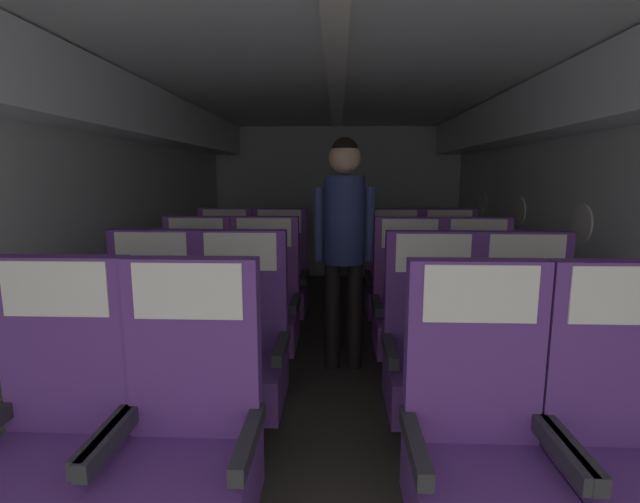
# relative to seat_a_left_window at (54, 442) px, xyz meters

# --- Properties ---
(ground) EXTENTS (3.58, 6.76, 0.02)m
(ground) POSITION_rel_seat_a_left_window_xyz_m (0.98, 1.67, -0.47)
(ground) COLOR #3D3833
(fuselage_shell) EXTENTS (3.46, 6.41, 2.10)m
(fuselage_shell) POSITION_rel_seat_a_left_window_xyz_m (0.98, 1.92, 1.06)
(fuselage_shell) COLOR silver
(fuselage_shell) RESTS_ON ground
(seat_a_left_window) EXTENTS (0.51, 0.47, 1.11)m
(seat_a_left_window) POSITION_rel_seat_a_left_window_xyz_m (0.00, 0.00, 0.00)
(seat_a_left_window) COLOR #38383D
(seat_a_left_window) RESTS_ON ground
(seat_a_left_aisle) EXTENTS (0.51, 0.47, 1.11)m
(seat_a_left_aisle) POSITION_rel_seat_a_left_window_xyz_m (0.48, -0.01, 0.00)
(seat_a_left_aisle) COLOR #38383D
(seat_a_left_aisle) RESTS_ON ground
(seat_a_right_aisle) EXTENTS (0.51, 0.47, 1.11)m
(seat_a_right_aisle) POSITION_rel_seat_a_left_window_xyz_m (1.97, -0.01, 0.00)
(seat_a_right_aisle) COLOR #38383D
(seat_a_right_aisle) RESTS_ON ground
(seat_a_right_window) EXTENTS (0.51, 0.47, 1.11)m
(seat_a_right_window) POSITION_rel_seat_a_left_window_xyz_m (1.48, -0.01, 0.00)
(seat_a_right_window) COLOR #38383D
(seat_a_right_window) RESTS_ON ground
(seat_b_left_window) EXTENTS (0.51, 0.47, 1.11)m
(seat_b_left_window) POSITION_rel_seat_a_left_window_xyz_m (0.01, 0.83, 0.00)
(seat_b_left_window) COLOR #38383D
(seat_b_left_window) RESTS_ON ground
(seat_b_left_aisle) EXTENTS (0.51, 0.47, 1.11)m
(seat_b_left_aisle) POSITION_rel_seat_a_left_window_xyz_m (0.49, 0.82, 0.00)
(seat_b_left_aisle) COLOR #38383D
(seat_b_left_aisle) RESTS_ON ground
(seat_b_right_aisle) EXTENTS (0.51, 0.47, 1.11)m
(seat_b_right_aisle) POSITION_rel_seat_a_left_window_xyz_m (1.97, 0.81, 0.00)
(seat_b_right_aisle) COLOR #38383D
(seat_b_right_aisle) RESTS_ON ground
(seat_b_right_window) EXTENTS (0.51, 0.47, 1.11)m
(seat_b_right_window) POSITION_rel_seat_a_left_window_xyz_m (1.49, 0.81, 0.00)
(seat_b_right_window) COLOR #38383D
(seat_b_right_window) RESTS_ON ground
(seat_c_left_window) EXTENTS (0.51, 0.47, 1.11)m
(seat_c_left_window) POSITION_rel_seat_a_left_window_xyz_m (-0.00, 1.63, 0.00)
(seat_c_left_window) COLOR #38383D
(seat_c_left_window) RESTS_ON ground
(seat_c_left_aisle) EXTENTS (0.51, 0.47, 1.11)m
(seat_c_left_aisle) POSITION_rel_seat_a_left_window_xyz_m (0.48, 1.65, 0.00)
(seat_c_left_aisle) COLOR #38383D
(seat_c_left_aisle) RESTS_ON ground
(seat_c_right_aisle) EXTENTS (0.51, 0.47, 1.11)m
(seat_c_right_aisle) POSITION_rel_seat_a_left_window_xyz_m (1.97, 1.63, 0.00)
(seat_c_right_aisle) COLOR #38383D
(seat_c_right_aisle) RESTS_ON ground
(seat_c_right_window) EXTENTS (0.51, 0.47, 1.11)m
(seat_c_right_window) POSITION_rel_seat_a_left_window_xyz_m (1.49, 1.62, 0.00)
(seat_c_right_window) COLOR #38383D
(seat_c_right_window) RESTS_ON ground
(seat_d_left_window) EXTENTS (0.51, 0.47, 1.11)m
(seat_d_left_window) POSITION_rel_seat_a_left_window_xyz_m (-0.00, 2.46, 0.00)
(seat_d_left_window) COLOR #38383D
(seat_d_left_window) RESTS_ON ground
(seat_d_left_aisle) EXTENTS (0.51, 0.47, 1.11)m
(seat_d_left_aisle) POSITION_rel_seat_a_left_window_xyz_m (0.49, 2.45, 0.00)
(seat_d_left_aisle) COLOR #38383D
(seat_d_left_aisle) RESTS_ON ground
(seat_d_right_aisle) EXTENTS (0.51, 0.47, 1.11)m
(seat_d_right_aisle) POSITION_rel_seat_a_left_window_xyz_m (1.97, 2.46, 0.00)
(seat_d_right_aisle) COLOR #38383D
(seat_d_right_aisle) RESTS_ON ground
(seat_d_right_window) EXTENTS (0.51, 0.47, 1.11)m
(seat_d_right_window) POSITION_rel_seat_a_left_window_xyz_m (1.49, 2.46, 0.00)
(seat_d_right_window) COLOR #38383D
(seat_d_right_window) RESTS_ON ground
(flight_attendant) EXTENTS (0.43, 0.28, 1.65)m
(flight_attendant) POSITION_rel_seat_a_left_window_xyz_m (1.04, 1.76, 0.56)
(flight_attendant) COLOR black
(flight_attendant) RESTS_ON ground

